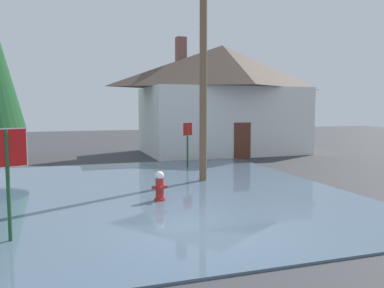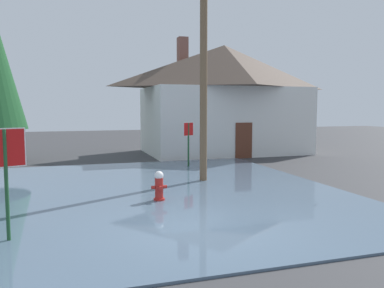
# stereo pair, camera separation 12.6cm
# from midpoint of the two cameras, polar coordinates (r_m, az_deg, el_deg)

# --- Properties ---
(ground_plane) EXTENTS (80.00, 80.00, 0.10)m
(ground_plane) POSITION_cam_midpoint_polar(r_m,az_deg,el_deg) (9.29, 2.16, -12.92)
(ground_plane) COLOR #38383A
(flood_puddle) EXTENTS (13.34, 13.65, 0.06)m
(flood_puddle) POSITION_cam_midpoint_polar(r_m,az_deg,el_deg) (13.18, -7.50, -7.06)
(flood_puddle) COLOR #4C6075
(flood_puddle) RESTS_ON ground
(lane_stop_bar) EXTENTS (3.44, 0.60, 0.01)m
(lane_stop_bar) POSITION_cam_midpoint_polar(r_m,az_deg,el_deg) (8.06, -0.24, -15.42)
(lane_stop_bar) COLOR silver
(lane_stop_bar) RESTS_ON ground
(stop_sign_near) EXTENTS (0.79, 0.29, 2.44)m
(stop_sign_near) POSITION_cam_midpoint_polar(r_m,az_deg,el_deg) (8.96, -25.33, -2.23)
(stop_sign_near) COLOR #1E4C28
(stop_sign_near) RESTS_ON ground
(fire_hydrant) EXTENTS (0.48, 0.41, 0.95)m
(fire_hydrant) POSITION_cam_midpoint_polar(r_m,az_deg,el_deg) (11.87, -4.54, -6.28)
(fire_hydrant) COLOR #AD231E
(fire_hydrant) RESTS_ON ground
(utility_pole) EXTENTS (1.60, 0.28, 9.88)m
(utility_pole) POSITION_cam_midpoint_polar(r_m,az_deg,el_deg) (14.98, 1.97, 14.08)
(utility_pole) COLOR brown
(utility_pole) RESTS_ON ground
(stop_sign_far) EXTENTS (0.57, 0.32, 2.14)m
(stop_sign_far) POSITION_cam_midpoint_polar(r_m,az_deg,el_deg) (18.46, -0.33, 1.22)
(stop_sign_far) COLOR #1E4C28
(stop_sign_far) RESTS_ON ground
(house) EXTENTS (10.30, 6.40, 7.20)m
(house) POSITION_cam_midpoint_polar(r_m,az_deg,el_deg) (24.54, 4.83, 6.83)
(house) COLOR silver
(house) RESTS_ON ground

